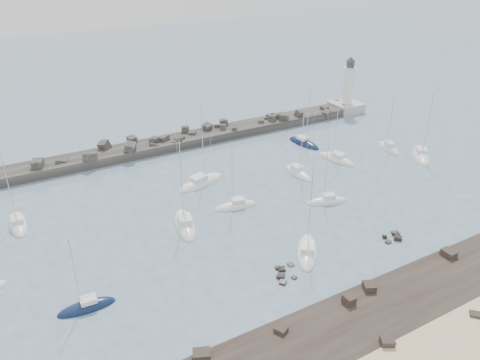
# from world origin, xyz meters

# --- Properties ---
(ground) EXTENTS (400.00, 400.00, 0.00)m
(ground) POSITION_xyz_m (0.00, 0.00, 0.00)
(ground) COLOR slate
(ground) RESTS_ON ground
(rock_shelf) EXTENTS (140.00, 12.32, 1.85)m
(rock_shelf) POSITION_xyz_m (0.02, -21.98, 0.02)
(rock_shelf) COLOR black
(rock_shelf) RESTS_ON ground
(rock_cluster_near) EXTENTS (4.04, 3.75, 1.03)m
(rock_cluster_near) POSITION_xyz_m (-4.52, -9.10, 0.01)
(rock_cluster_near) COLOR black
(rock_cluster_near) RESTS_ON ground
(rock_cluster_far) EXTENTS (3.79, 2.62, 1.19)m
(rock_cluster_far) POSITION_xyz_m (14.29, -10.28, 0.05)
(rock_cluster_far) COLOR black
(rock_cluster_far) RESTS_ON ground
(breakwater) EXTENTS (115.00, 7.65, 5.30)m
(breakwater) POSITION_xyz_m (-7.92, 38.00, 0.33)
(breakwater) COLOR #2F2D2A
(breakwater) RESTS_ON ground
(lighthouse) EXTENTS (7.00, 7.00, 14.60)m
(lighthouse) POSITION_xyz_m (47.00, 38.00, 3.09)
(lighthouse) COLOR #A6A6A1
(lighthouse) RESTS_ON ground
(sailboat_1) EXTENTS (2.61, 8.14, 12.88)m
(sailboat_1) POSITION_xyz_m (-33.18, 20.68, 0.14)
(sailboat_1) COLOR white
(sailboat_1) RESTS_ON ground
(sailboat_2) EXTENTS (6.86, 2.49, 10.80)m
(sailboat_2) POSITION_xyz_m (-28.43, -3.10, 0.13)
(sailboat_2) COLOR #0E1C3C
(sailboat_2) RESTS_ON ground
(sailboat_3) EXTENTS (5.14, 9.81, 14.92)m
(sailboat_3) POSITION_xyz_m (-11.07, 7.86, 0.16)
(sailboat_3) COLOR white
(sailboat_3) RESTS_ON ground
(sailboat_4) EXTENTS (10.53, 5.91, 15.73)m
(sailboat_4) POSITION_xyz_m (-2.93, 19.46, 0.14)
(sailboat_4) COLOR white
(sailboat_4) RESTS_ON ground
(sailboat_5) EXTENTS (7.51, 3.40, 11.57)m
(sailboat_5) POSITION_xyz_m (-1.52, 9.04, 0.14)
(sailboat_5) COLOR white
(sailboat_5) RESTS_ON ground
(sailboat_6) EXTENTS (2.49, 7.69, 12.27)m
(sailboat_6) POSITION_xyz_m (14.55, 14.04, 0.15)
(sailboat_6) COLOR white
(sailboat_6) RESTS_ON ground
(sailboat_7) EXTENTS (7.66, 8.74, 14.08)m
(sailboat_7) POSITION_xyz_m (0.85, -7.01, 0.14)
(sailboat_7) COLOR white
(sailboat_7) RESTS_ON ground
(sailboat_8) EXTENTS (3.84, 8.78, 13.43)m
(sailboat_8) POSITION_xyz_m (24.36, 25.40, 0.14)
(sailboat_8) COLOR #0E1C3C
(sailboat_8) RESTS_ON ground
(sailboat_9) EXTENTS (7.33, 4.16, 11.24)m
(sailboat_9) POSITION_xyz_m (12.35, 2.91, 0.14)
(sailboat_9) COLOR white
(sailboat_9) RESTS_ON ground
(sailboat_10) EXTENTS (4.47, 8.88, 13.48)m
(sailboat_10) POSITION_xyz_m (24.95, 15.46, 0.14)
(sailboat_10) COLOR white
(sailboat_10) RESTS_ON ground
(sailboat_11) EXTENTS (8.21, 9.15, 14.93)m
(sailboat_11) POSITION_xyz_m (40.75, 8.10, 0.15)
(sailboat_11) COLOR white
(sailboat_11) RESTS_ON ground
(sailboat_12) EXTENTS (3.95, 7.70, 11.96)m
(sailboat_12) POSITION_xyz_m (38.06, 14.33, 0.16)
(sailboat_12) COLOR white
(sailboat_12) RESTS_ON ground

